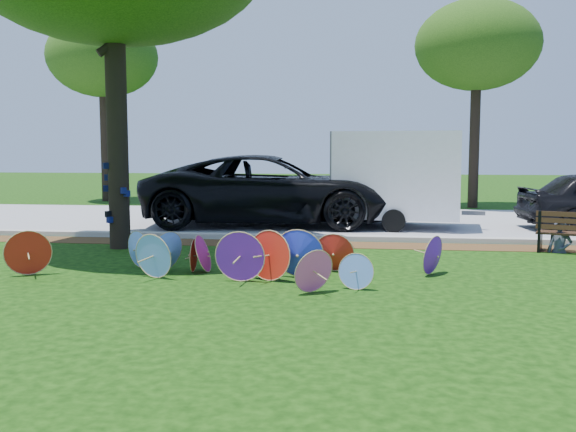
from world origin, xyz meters
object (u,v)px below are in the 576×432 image
object	(u,v)px
parasol_pile	(234,255)
black_van	(271,190)
person_left	(561,221)
cargo_trailer	(398,175)

from	to	relation	value
parasol_pile	black_van	size ratio (longest dim) A/B	1.07
person_left	black_van	bearing A→B (deg)	162.85
parasol_pile	person_left	world-z (taller)	person_left
parasol_pile	cargo_trailer	size ratio (longest dim) A/B	2.30
parasol_pile	cargo_trailer	distance (m)	7.83
parasol_pile	person_left	xyz separation A→B (m)	(6.14, 3.30, 0.30)
black_van	person_left	distance (m)	7.76
black_van	parasol_pile	bearing A→B (deg)	179.94
cargo_trailer	person_left	distance (m)	5.02
black_van	person_left	size ratio (longest dim) A/B	5.28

